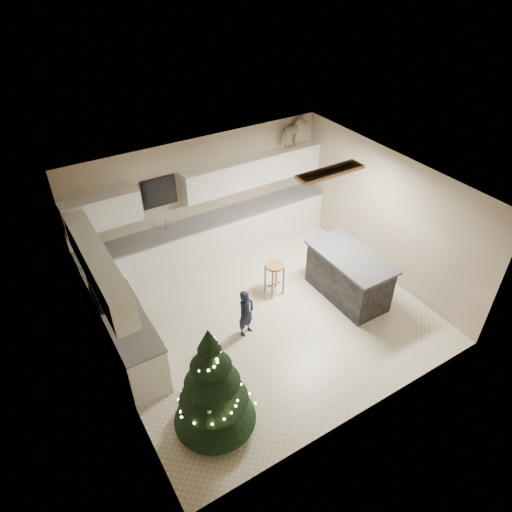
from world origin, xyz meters
name	(u,v)px	position (x,y,z in m)	size (l,w,h in m)	color
ground_plane	(266,315)	(0.00, 0.00, 0.00)	(5.50, 5.50, 0.00)	silver
room_shell	(268,237)	(0.02, 0.00, 1.75)	(5.52, 5.02, 2.61)	tan
cabinetry	(181,253)	(-0.91, 1.65, 0.76)	(5.50, 3.20, 2.00)	white
island	(348,275)	(1.65, -0.33, 0.48)	(0.90, 1.70, 0.95)	black
bar_stool	(274,272)	(0.48, 0.46, 0.52)	(0.36, 0.36, 0.69)	olive
christmas_tree	(213,390)	(-1.85, -1.55, 0.80)	(1.22, 1.18, 1.95)	#3F2816
toddler	(246,313)	(-0.53, -0.19, 0.47)	(0.34, 0.22, 0.93)	black
rocking_horse	(293,133)	(2.13, 2.33, 2.31)	(0.75, 0.56, 0.60)	olive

